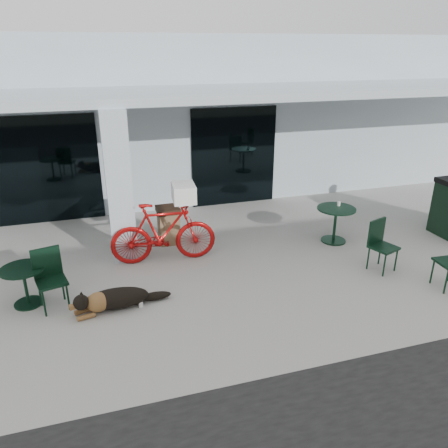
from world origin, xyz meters
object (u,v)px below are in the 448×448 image
object	(u,v)px
cafe_chair_near	(51,281)
trash_receptacle	(169,225)
dog	(116,297)
cafe_chair_far_a	(384,247)
cafe_table_near	(26,286)
bicycle	(163,233)
cafe_table_far	(335,225)

from	to	relation	value
cafe_chair_near	trash_receptacle	xyz separation A→B (m)	(2.37, 2.11, -0.10)
dog	cafe_chair_far_a	bearing A→B (deg)	-13.59
dog	cafe_table_near	xyz separation A→B (m)	(-1.48, 0.58, 0.14)
dog	cafe_chair_near	world-z (taller)	cafe_chair_near
bicycle	cafe_table_far	size ratio (longest dim) A/B	2.48
cafe_table_far	trash_receptacle	size ratio (longest dim) A/B	1.01
bicycle	cafe_chair_near	bearing A→B (deg)	124.29
cafe_chair_far_a	trash_receptacle	distance (m)	4.63
dog	cafe_chair_far_a	xyz separation A→B (m)	(5.21, -0.13, 0.31)
cafe_table_near	cafe_chair_far_a	world-z (taller)	cafe_chair_far_a
bicycle	cafe_table_near	size ratio (longest dim) A/B	2.87
cafe_table_near	cafe_chair_far_a	bearing A→B (deg)	-6.06
cafe_table_far	cafe_chair_far_a	bearing A→B (deg)	-82.67
cafe_chair_near	cafe_chair_far_a	world-z (taller)	cafe_chair_near
bicycle	cafe_chair_near	size ratio (longest dim) A/B	2.05
dog	cafe_chair_far_a	distance (m)	5.22
dog	cafe_chair_far_a	world-z (taller)	cafe_chair_far_a
dog	trash_receptacle	xyz separation A→B (m)	(1.35, 2.44, 0.22)
bicycle	cafe_chair_far_a	distance (m)	4.44
cafe_chair_near	cafe_table_far	world-z (taller)	cafe_chair_near
cafe_chair_near	bicycle	bearing A→B (deg)	15.58
cafe_table_near	trash_receptacle	world-z (taller)	trash_receptacle
cafe_chair_near	cafe_table_far	distance (m)	6.13
bicycle	cafe_table_far	xyz separation A→B (m)	(3.92, -0.13, -0.24)
bicycle	cafe_chair_near	xyz separation A→B (m)	(-2.12, -1.21, -0.12)
cafe_table_near	cafe_table_far	bearing A→B (deg)	7.20
bicycle	dog	xyz separation A→B (m)	(-1.09, -1.54, -0.44)
dog	cafe_table_near	world-z (taller)	cafe_table_near
bicycle	cafe_table_far	world-z (taller)	bicycle
bicycle	trash_receptacle	size ratio (longest dim) A/B	2.51
cafe_table_near	cafe_chair_far_a	size ratio (longest dim) A/B	0.73
dog	cafe_chair_near	bearing A→B (deg)	150.39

